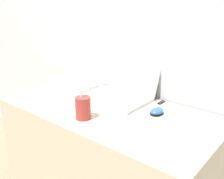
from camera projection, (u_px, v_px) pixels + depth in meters
The scene contains 7 objects.
wall_back at pixel (145, 10), 1.52m from camera, with size 7.00×0.04×2.50m.
desk at pixel (108, 166), 1.56m from camera, with size 1.21×0.60×0.74m.
laptop at pixel (122, 91), 1.58m from camera, with size 0.36×0.35×0.23m.
drink_cup at pixel (83, 107), 1.30m from camera, with size 0.08×0.08×0.23m.
computer_mouse at pixel (157, 111), 1.37m from camera, with size 0.07×0.09×0.03m.
external_keyboard at pixel (67, 82), 1.86m from camera, with size 0.45×0.17×0.02m.
usb_stick at pixel (161, 102), 1.52m from camera, with size 0.02×0.06×0.01m.
Camera 1 is at (0.86, -0.71, 1.30)m, focal length 42.00 mm.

